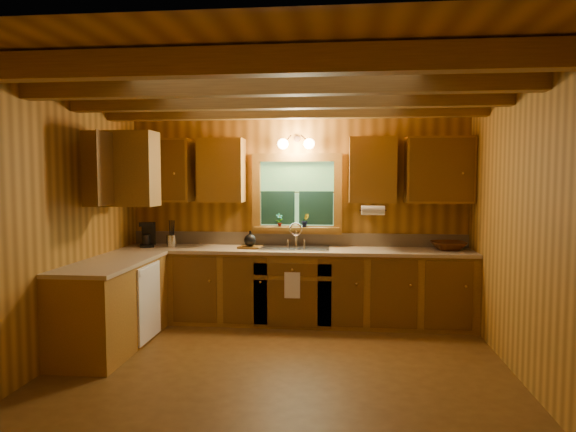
% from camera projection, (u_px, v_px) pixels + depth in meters
% --- Properties ---
extents(room, '(4.20, 4.20, 4.20)m').
position_uv_depth(room, '(279.00, 228.00, 4.58)').
color(room, brown).
rests_on(room, ground).
extents(ceiling_beams, '(4.20, 2.54, 0.18)m').
position_uv_depth(ceiling_beams, '(279.00, 93.00, 4.49)').
color(ceiling_beams, brown).
rests_on(ceiling_beams, room).
extents(base_cabinets, '(4.20, 2.22, 0.86)m').
position_uv_depth(base_cabinets, '(250.00, 292.00, 5.97)').
color(base_cabinets, brown).
rests_on(base_cabinets, ground).
extents(countertop, '(4.20, 2.24, 0.04)m').
position_uv_depth(countertop, '(251.00, 253.00, 5.94)').
color(countertop, tan).
rests_on(countertop, base_cabinets).
extents(backsplash, '(4.20, 0.02, 0.16)m').
position_uv_depth(backsplash, '(297.00, 239.00, 6.47)').
color(backsplash, tan).
rests_on(backsplash, room).
extents(dishwasher_panel, '(0.02, 0.60, 0.80)m').
position_uv_depth(dishwasher_panel, '(149.00, 302.00, 5.47)').
color(dishwasher_panel, white).
rests_on(dishwasher_panel, base_cabinets).
extents(upper_cabinets, '(4.19, 1.77, 0.78)m').
position_uv_depth(upper_cabinets, '(245.00, 170.00, 6.01)').
color(upper_cabinets, brown).
rests_on(upper_cabinets, room).
extents(window, '(1.12, 0.08, 1.00)m').
position_uv_depth(window, '(297.00, 196.00, 6.42)').
color(window, brown).
rests_on(window, room).
extents(window_sill, '(1.06, 0.14, 0.04)m').
position_uv_depth(window_sill, '(296.00, 228.00, 6.40)').
color(window_sill, brown).
rests_on(window_sill, room).
extents(wall_sconce, '(0.45, 0.21, 0.17)m').
position_uv_depth(wall_sconce, '(296.00, 144.00, 6.25)').
color(wall_sconce, black).
rests_on(wall_sconce, room).
extents(paper_towel_roll, '(0.27, 0.11, 0.11)m').
position_uv_depth(paper_towel_roll, '(373.00, 210.00, 6.00)').
color(paper_towel_roll, white).
rests_on(paper_towel_roll, upper_cabinets).
extents(dish_towel, '(0.18, 0.01, 0.30)m').
position_uv_depth(dish_towel, '(292.00, 285.00, 5.89)').
color(dish_towel, white).
rests_on(dish_towel, base_cabinets).
extents(sink, '(0.82, 0.48, 0.43)m').
position_uv_depth(sink, '(295.00, 252.00, 6.20)').
color(sink, silver).
rests_on(sink, countertop).
extents(coffee_maker, '(0.17, 0.21, 0.30)m').
position_uv_depth(coffee_maker, '(147.00, 235.00, 6.36)').
color(coffee_maker, black).
rests_on(coffee_maker, countertop).
extents(utensil_crock, '(0.12, 0.12, 0.33)m').
position_uv_depth(utensil_crock, '(171.00, 240.00, 6.34)').
color(utensil_crock, silver).
rests_on(utensil_crock, countertop).
extents(cutting_board, '(0.30, 0.23, 0.02)m').
position_uv_depth(cutting_board, '(250.00, 247.00, 6.21)').
color(cutting_board, brown).
rests_on(cutting_board, countertop).
extents(teakettle, '(0.15, 0.15, 0.19)m').
position_uv_depth(teakettle, '(250.00, 240.00, 6.20)').
color(teakettle, black).
rests_on(teakettle, cutting_board).
extents(wicker_basket, '(0.44, 0.44, 0.10)m').
position_uv_depth(wicker_basket, '(448.00, 246.00, 6.07)').
color(wicker_basket, '#48230C').
rests_on(wicker_basket, countertop).
extents(potted_plant_left, '(0.11, 0.09, 0.17)m').
position_uv_depth(potted_plant_left, '(279.00, 220.00, 6.40)').
color(potted_plant_left, brown).
rests_on(potted_plant_left, window_sill).
extents(potted_plant_right, '(0.11, 0.10, 0.17)m').
position_uv_depth(potted_plant_right, '(305.00, 220.00, 6.36)').
color(potted_plant_right, brown).
rests_on(potted_plant_right, window_sill).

